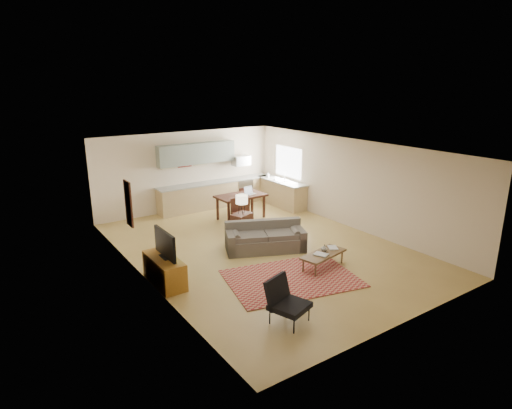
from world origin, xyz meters
TOP-DOWN VIEW (x-y plane):
  - room at (0.00, 0.00)m, footprint 9.00×9.00m
  - kitchen_counter_back at (0.90, 4.18)m, footprint 4.26×0.64m
  - kitchen_counter_right at (2.93, 3.00)m, footprint 0.64×2.26m
  - kitchen_range at (2.00, 4.18)m, footprint 0.62×0.62m
  - kitchen_microwave at (2.00, 4.20)m, footprint 0.62×0.40m
  - upper_cabinets at (0.30, 4.33)m, footprint 2.80×0.34m
  - window_right at (3.23, 3.00)m, footprint 0.02×1.40m
  - wall_art_left at (-3.21, 0.90)m, footprint 0.06×0.42m
  - triptych at (-0.10, 4.47)m, footprint 1.70×0.04m
  - rug at (-0.52, -1.90)m, footprint 3.24×2.58m
  - sofa at (-0.02, -0.16)m, footprint 2.34×1.72m
  - coffee_table at (0.49, -1.84)m, footprint 1.32×0.74m
  - book_a at (0.26, -1.94)m, footprint 0.47×0.49m
  - book_b at (0.81, -1.67)m, footprint 0.47×0.48m
  - vase at (0.58, -1.77)m, footprint 0.20×0.20m
  - armchair at (-1.69, -3.29)m, footprint 0.93×0.93m
  - tv_credenza at (-2.97, -0.48)m, footprint 0.51×1.33m
  - tv at (-2.92, -0.48)m, footprint 0.10×1.02m
  - console_table at (0.01, 1.03)m, footprint 0.70×0.59m
  - table_lamp at (0.01, 1.03)m, footprint 0.41×0.41m
  - dining_table at (0.91, 2.50)m, footprint 1.59×0.94m
  - dining_chair_near at (0.45, 1.81)m, footprint 0.47×0.49m
  - dining_chair_far at (1.36, 3.19)m, footprint 0.45×0.47m
  - laptop at (1.22, 2.40)m, footprint 0.38×0.31m
  - soap_bottle at (2.83, 3.67)m, footprint 0.11×0.12m

SIDE VIEW (x-z plane):
  - rug at x=-0.52m, z-range 0.00..0.02m
  - coffee_table at x=0.49m, z-range 0.00..0.38m
  - tv_credenza at x=-2.97m, z-range 0.00..0.61m
  - console_table at x=0.01m, z-range 0.00..0.70m
  - sofa at x=-0.02m, z-range 0.00..0.75m
  - book_b at x=0.81m, z-range 0.37..0.39m
  - book_a at x=0.26m, z-range 0.37..0.40m
  - dining_table at x=0.91m, z-range 0.00..0.80m
  - armchair at x=-1.69m, z-range 0.00..0.84m
  - dining_chair_far at x=1.36m, z-range 0.00..0.88m
  - dining_chair_near at x=0.45m, z-range 0.00..0.90m
  - kitchen_range at x=2.00m, z-range 0.00..0.90m
  - vase at x=0.58m, z-range 0.37..0.55m
  - kitchen_counter_back at x=0.90m, z-range 0.00..0.92m
  - kitchen_counter_right at x=2.93m, z-range 0.00..0.92m
  - tv at x=-2.92m, z-range 0.61..1.22m
  - laptop at x=1.22m, z-range 0.80..1.05m
  - table_lamp at x=0.01m, z-range 0.70..1.26m
  - soap_bottle at x=2.83m, z-range 0.92..1.11m
  - room at x=0.00m, z-range -3.15..5.85m
  - kitchen_microwave at x=2.00m, z-range 1.38..1.73m
  - window_right at x=3.23m, z-range 1.02..2.08m
  - wall_art_left at x=-3.21m, z-range 1.00..2.10m
  - triptych at x=-0.10m, z-range 1.50..2.00m
  - upper_cabinets at x=0.30m, z-range 1.60..2.30m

